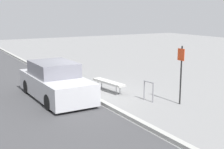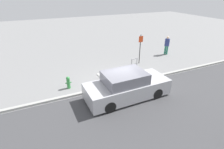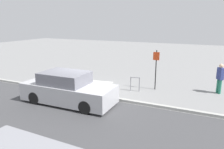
{
  "view_description": "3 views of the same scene",
  "coord_description": "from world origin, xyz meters",
  "views": [
    {
      "loc": [
        11.97,
        -5.56,
        3.58
      ],
      "look_at": [
        1.53,
        0.43,
        1.15
      ],
      "focal_mm": 50.0,
      "sensor_mm": 36.0,
      "label": 1
    },
    {
      "loc": [
        -4.32,
        -8.4,
        5.4
      ],
      "look_at": [
        -0.51,
        0.08,
        0.83
      ],
      "focal_mm": 28.0,
      "sensor_mm": 36.0,
      "label": 2
    },
    {
      "loc": [
        6.01,
        -9.49,
        3.91
      ],
      "look_at": [
        1.02,
        1.02,
        1.04
      ],
      "focal_mm": 35.0,
      "sensor_mm": 36.0,
      "label": 3
    }
  ],
  "objects": [
    {
      "name": "fire_hydrant",
      "position": [
        -2.95,
        0.99,
        0.41
      ],
      "size": [
        0.36,
        0.22,
        0.77
      ],
      "color": "#338C3F",
      "rests_on": "ground_plane"
    },
    {
      "name": "parked_car_near",
      "position": [
        -0.25,
        -1.29,
        0.68
      ],
      "size": [
        4.59,
        1.88,
        1.52
      ],
      "rotation": [
        0.0,
        0.0,
        0.02
      ],
      "color": "black",
      "rests_on": "ground_plane"
    },
    {
      "name": "bench",
      "position": [
        -0.08,
        1.17,
        0.43
      ],
      "size": [
        2.01,
        0.64,
        0.48
      ],
      "rotation": [
        0.0,
        0.0,
        0.13
      ],
      "color": "gray",
      "rests_on": "ground_plane"
    },
    {
      "name": "pedestrian",
      "position": [
        6.4,
        3.44,
        0.89
      ],
      "size": [
        0.39,
        0.43,
        1.66
      ],
      "rotation": [
        0.0,
        0.0,
        2.19
      ],
      "color": "#267259",
      "rests_on": "ground_plane"
    },
    {
      "name": "ground_plane",
      "position": [
        0.0,
        0.0,
        0.0
      ],
      "size": [
        60.0,
        60.0,
        0.0
      ],
      "primitive_type": "plane",
      "color": "gray"
    },
    {
      "name": "road_strip",
      "position": [
        0.0,
        -5.15,
        0.0
      ],
      "size": [
        60.0,
        10.0,
        0.01
      ],
      "color": "#424244",
      "rests_on": "ground_plane"
    },
    {
      "name": "curb",
      "position": [
        0.0,
        0.0,
        0.07
      ],
      "size": [
        60.0,
        0.2,
        0.13
      ],
      "color": "#A8A8A3",
      "rests_on": "ground_plane"
    },
    {
      "name": "bike_rack",
      "position": [
        2.09,
        1.82,
        0.5
      ],
      "size": [
        0.55,
        0.13,
        0.83
      ],
      "rotation": [
        0.0,
        0.0,
        0.15
      ],
      "color": "gray",
      "rests_on": "ground_plane"
    },
    {
      "name": "sign_post",
      "position": [
        3.04,
        2.63,
        1.38
      ],
      "size": [
        0.36,
        0.08,
        2.3
      ],
      "color": "black",
      "rests_on": "ground_plane"
    }
  ]
}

